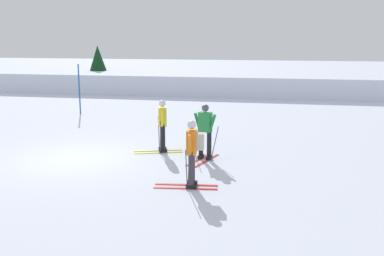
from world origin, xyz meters
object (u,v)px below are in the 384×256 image
object	(u,v)px
skier_green	(205,130)
conifer_far_left	(98,63)
trail_marker_pole	(79,89)
skier_yellow	(162,124)
skier_orange	(193,150)

from	to	relation	value
skier_green	conifer_far_left	bearing A→B (deg)	121.05
trail_marker_pole	conifer_far_left	bearing A→B (deg)	107.75
skier_yellow	conifer_far_left	bearing A→B (deg)	118.23
skier_orange	skier_yellow	bearing A→B (deg)	116.23
skier_green	conifer_far_left	xyz separation A→B (m)	(-10.76, 17.87, 0.87)
skier_orange	skier_yellow	distance (m)	3.69
conifer_far_left	skier_orange	bearing A→B (deg)	-62.09
skier_yellow	skier_green	bearing A→B (deg)	-23.20
skier_yellow	skier_orange	bearing A→B (deg)	-63.77
conifer_far_left	skier_yellow	bearing A→B (deg)	-61.77
trail_marker_pole	skier_yellow	bearing A→B (deg)	-47.92
skier_yellow	trail_marker_pole	world-z (taller)	trail_marker_pole
skier_green	skier_yellow	xyz separation A→B (m)	(-1.51, 0.65, 0.00)
skier_green	trail_marker_pole	bearing A→B (deg)	135.97
skier_orange	conifer_far_left	bearing A→B (deg)	117.91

